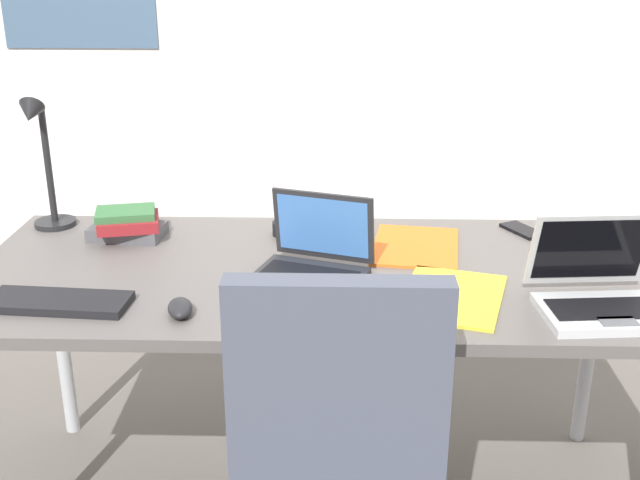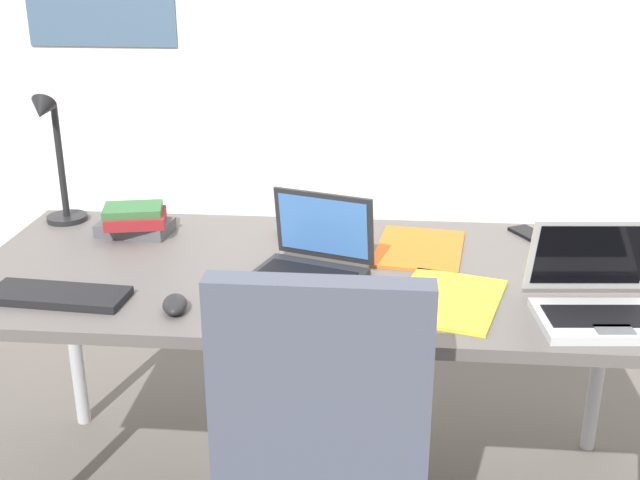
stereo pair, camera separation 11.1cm
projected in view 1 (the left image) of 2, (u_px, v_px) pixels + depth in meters
The scene contains 12 objects.
wall_back at pixel (328, 10), 2.86m from camera, with size 6.00×0.13×2.60m.
desk at pixel (320, 289), 2.05m from camera, with size 1.80×0.80×0.74m.
desk_lamp at pixel (43, 165), 2.24m from camera, with size 0.12×0.18×0.40m.
laptop_by_keyboard at pixel (314, 261), 1.97m from camera, with size 0.32×0.29×0.20m.
laptop_mid_desk at pixel (601, 292), 1.79m from camera, with size 0.31×0.28×0.21m.
external_keyboard at pixel (58, 302), 1.82m from camera, with size 0.33×0.12×0.02m, color black.
computer_mouse at pixel (180, 308), 1.77m from camera, with size 0.06×0.10×0.03m, color black.
cell_phone at pixel (523, 230), 2.28m from camera, with size 0.06×0.14×0.01m, color black.
headphones at pixel (309, 230), 2.25m from camera, with size 0.21×0.18×0.04m.
book_stack at pixel (128, 225), 2.22m from camera, with size 0.22×0.18×0.09m.
paper_folder_back_left at pixel (416, 246), 2.17m from camera, with size 0.23×0.31×0.01m, color orange.
paper_folder_center at pixel (452, 296), 1.86m from camera, with size 0.23×0.31×0.01m, color gold.
Camera 1 is at (0.05, -1.87, 1.53)m, focal length 43.92 mm.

